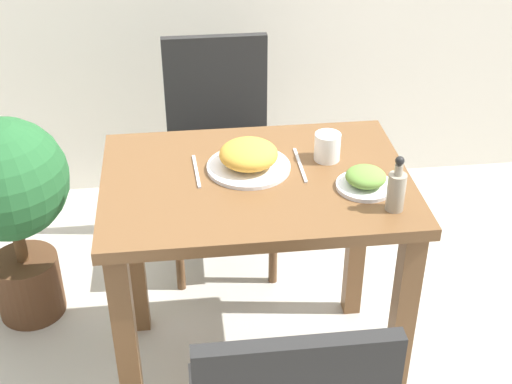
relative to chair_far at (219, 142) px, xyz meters
The scene contains 10 objects.
ground_plane 0.88m from the chair_far, 85.29° to the right, with size 16.00×16.00×0.00m, color #B7B2A8.
dining_table 0.73m from the chair_far, 85.29° to the right, with size 0.88×0.62×0.76m.
chair_far is the anchor object (origin of this frame).
food_plate 0.74m from the chair_far, 86.28° to the right, with size 0.24×0.24×0.08m.
side_plate 0.93m from the chair_far, 66.52° to the right, with size 0.16×0.16×0.06m.
drink_cup 0.76m from the chair_far, 66.42° to the right, with size 0.08×0.08×0.08m.
sauce_bottle 1.06m from the chair_far, 66.41° to the right, with size 0.05×0.05×0.16m.
fork_utensil 0.73m from the chair_far, 99.13° to the right, with size 0.02×0.18×0.00m.
spoon_utensil 0.75m from the chair_far, 73.78° to the right, with size 0.01×0.20×0.00m.
potted_plant_left 0.81m from the chair_far, 156.35° to the right, with size 0.42×0.42×0.79m.
Camera 1 is at (-0.20, -1.72, 1.81)m, focal length 50.00 mm.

